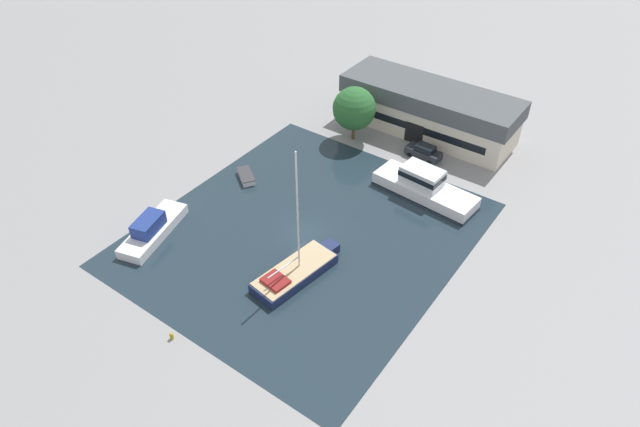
% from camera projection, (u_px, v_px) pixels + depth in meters
% --- Properties ---
extents(ground_plane, '(440.00, 440.00, 0.00)m').
position_uv_depth(ground_plane, '(306.00, 234.00, 56.53)').
color(ground_plane, gray).
extents(water_canal, '(28.86, 32.07, 0.01)m').
position_uv_depth(water_canal, '(306.00, 234.00, 56.53)').
color(water_canal, '#1E2D38').
rests_on(water_canal, ground).
extents(warehouse_building, '(21.87, 7.25, 5.89)m').
position_uv_depth(warehouse_building, '(429.00, 110.00, 69.89)').
color(warehouse_building, beige).
rests_on(warehouse_building, ground).
extents(quay_tree_near_building, '(5.19, 5.19, 6.78)m').
position_uv_depth(quay_tree_near_building, '(354.00, 109.00, 67.64)').
color(quay_tree_near_building, brown).
rests_on(quay_tree_near_building, ground).
extents(parked_car, '(4.31, 1.93, 1.70)m').
position_uv_depth(parked_car, '(424.00, 152.00, 66.45)').
color(parked_car, '#1E2328').
rests_on(parked_car, ground).
extents(sailboat_moored, '(4.34, 9.75, 13.27)m').
position_uv_depth(sailboat_moored, '(296.00, 271.00, 51.64)').
color(sailboat_moored, '#19234C').
rests_on(sailboat_moored, water_canal).
extents(motor_cruiser, '(11.67, 4.60, 3.26)m').
position_uv_depth(motor_cruiser, '(424.00, 187.00, 60.67)').
color(motor_cruiser, white).
rests_on(motor_cruiser, water_canal).
extents(small_dinghy, '(3.42, 2.97, 0.70)m').
position_uv_depth(small_dinghy, '(246.00, 176.00, 63.50)').
color(small_dinghy, silver).
rests_on(small_dinghy, water_canal).
extents(cabin_boat, '(4.85, 8.94, 2.39)m').
position_uv_depth(cabin_boat, '(152.00, 229.00, 55.83)').
color(cabin_boat, white).
rests_on(cabin_boat, water_canal).
extents(mooring_bollard, '(0.33, 0.33, 0.67)m').
position_uv_depth(mooring_bollard, '(172.00, 336.00, 46.28)').
color(mooring_bollard, olive).
rests_on(mooring_bollard, ground).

